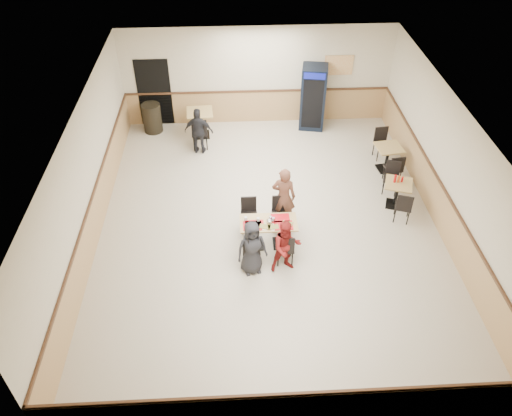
{
  "coord_description": "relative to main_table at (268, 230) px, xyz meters",
  "views": [
    {
      "loc": [
        -0.79,
        -8.9,
        7.92
      ],
      "look_at": [
        -0.34,
        -0.5,
        0.96
      ],
      "focal_mm": 35.0,
      "sensor_mm": 36.0,
      "label": 1
    }
  ],
  "objects": [
    {
      "name": "diner_woman_left",
      "position": [
        -0.41,
        -0.77,
        0.21
      ],
      "size": [
        0.73,
        0.56,
        1.32
      ],
      "primitive_type": "imported",
      "rotation": [
        0.0,
        0.0,
        0.25
      ],
      "color": "black",
      "rests_on": "ground"
    },
    {
      "name": "condiment_caddy",
      "position": [
        3.23,
        1.3,
        0.32
      ],
      "size": [
        0.23,
        0.06,
        0.2
      ],
      "color": "red",
      "rests_on": "side_table_near"
    },
    {
      "name": "side_table_near",
      "position": [
        3.27,
        1.25,
        0.0
      ],
      "size": [
        0.81,
        0.81,
        0.69
      ],
      "rotation": [
        0.0,
        0.0,
        -0.33
      ],
      "color": "black",
      "rests_on": "ground"
    },
    {
      "name": "side_table_far",
      "position": [
        3.43,
        2.81,
        0.02
      ],
      "size": [
        0.75,
        0.75,
        0.72
      ],
      "rotation": [
        0.0,
        0.0,
        0.13
      ],
      "color": "black",
      "rests_on": "ground"
    },
    {
      "name": "ground",
      "position": [
        0.07,
        0.66,
        -0.45
      ],
      "size": [
        10.0,
        10.0,
        0.0
      ],
      "primitive_type": "plane",
      "color": "beige",
      "rests_on": "ground"
    },
    {
      "name": "main_chairs",
      "position": [
        -0.05,
        -0.0,
        -0.02
      ],
      "size": [
        1.12,
        1.48,
        0.86
      ],
      "rotation": [
        0.0,
        0.0,
        0.0
      ],
      "color": "black",
      "rests_on": "ground"
    },
    {
      "name": "tabletop_clutter",
      "position": [
        -0.04,
        -0.07,
        0.25
      ],
      "size": [
        1.11,
        0.55,
        0.12
      ],
      "rotation": [
        0.0,
        0.0,
        0.0
      ],
      "color": "red",
      "rests_on": "main_table"
    },
    {
      "name": "diner_woman_right",
      "position": [
        0.32,
        -0.77,
        0.2
      ],
      "size": [
        0.71,
        0.6,
        1.31
      ],
      "primitive_type": "imported",
      "rotation": [
        0.0,
        0.0,
        0.18
      ],
      "color": "maroon",
      "rests_on": "ground"
    },
    {
      "name": "pepsi_cooler",
      "position": [
        1.72,
        5.25,
        0.52
      ],
      "size": [
        0.85,
        0.85,
        1.94
      ],
      "rotation": [
        0.0,
        0.0,
        -0.18
      ],
      "color": "black",
      "rests_on": "ground"
    },
    {
      "name": "trash_bin",
      "position": [
        -3.13,
        5.21,
        -0.01
      ],
      "size": [
        0.56,
        0.56,
        0.89
      ],
      "primitive_type": "cylinder",
      "color": "black",
      "rests_on": "ground"
    },
    {
      "name": "back_table_chair_lone",
      "position": [
        -1.67,
        4.21,
        0.06
      ],
      "size": [
        0.5,
        0.5,
        1.02
      ],
      "primitive_type": null,
      "rotation": [
        0.0,
        0.0,
        3.21
      ],
      "color": "black",
      "rests_on": "ground"
    },
    {
      "name": "diner_man_opposite",
      "position": [
        0.41,
        0.77,
        0.32
      ],
      "size": [
        0.63,
        0.48,
        1.54
      ],
      "primitive_type": "imported",
      "rotation": [
        0.0,
        0.0,
        2.92
      ],
      "color": "brown",
      "rests_on": "ground"
    },
    {
      "name": "back_table",
      "position": [
        -1.67,
        4.86,
        0.08
      ],
      "size": [
        0.8,
        0.8,
        0.81
      ],
      "rotation": [
        0.0,
        0.0,
        0.07
      ],
      "color": "black",
      "rests_on": "ground"
    },
    {
      "name": "lone_diner",
      "position": [
        -1.67,
        3.94,
        0.24
      ],
      "size": [
        0.85,
        0.46,
        1.38
      ],
      "primitive_type": "imported",
      "rotation": [
        0.0,
        0.0,
        2.98
      ],
      "color": "black",
      "rests_on": "ground"
    },
    {
      "name": "main_table",
      "position": [
        0.0,
        0.0,
        0.0
      ],
      "size": [
        1.27,
        0.64,
        0.68
      ],
      "rotation": [
        0.0,
        0.0,
        0.0
      ],
      "color": "black",
      "rests_on": "ground"
    },
    {
      "name": "side_table_far_chair_south",
      "position": [
        3.43,
        2.24,
        0.0
      ],
      "size": [
        0.47,
        0.47,
        0.91
      ],
      "primitive_type": null,
      "rotation": [
        0.0,
        0.0,
        3.27
      ],
      "color": "black",
      "rests_on": "ground"
    },
    {
      "name": "side_table_near_chair_south",
      "position": [
        3.27,
        0.71,
        -0.02
      ],
      "size": [
        0.51,
        0.51,
        0.87
      ],
      "primitive_type": null,
      "rotation": [
        0.0,
        0.0,
        2.81
      ],
      "color": "black",
      "rests_on": "ground"
    },
    {
      "name": "side_table_near_chair_north",
      "position": [
        3.27,
        1.8,
        -0.02
      ],
      "size": [
        0.51,
        0.51,
        0.87
      ],
      "primitive_type": null,
      "rotation": [
        0.0,
        0.0,
        -0.33
      ],
      "color": "black",
      "rests_on": "ground"
    },
    {
      "name": "room_shell",
      "position": [
        1.85,
        3.2,
        0.13
      ],
      "size": [
        10.0,
        10.0,
        10.0
      ],
      "color": "silver",
      "rests_on": "ground"
    },
    {
      "name": "side_table_far_chair_north",
      "position": [
        3.43,
        3.39,
        0.0
      ],
      "size": [
        0.47,
        0.47,
        0.91
      ],
      "primitive_type": null,
      "rotation": [
        0.0,
        0.0,
        0.13
      ],
      "color": "black",
      "rests_on": "ground"
    }
  ]
}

